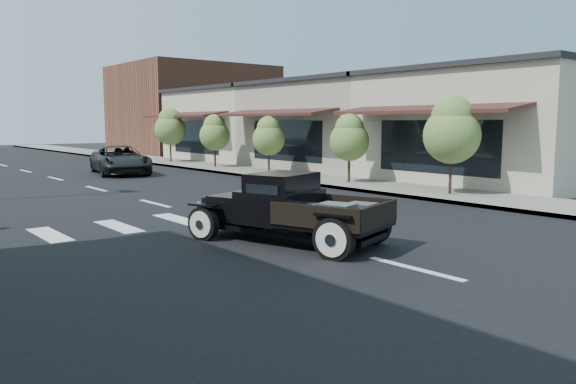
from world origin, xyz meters
TOP-DOWN VIEW (x-y plane):
  - ground at (0.00, 0.00)m, footprint 120.00×120.00m
  - road at (0.00, 15.00)m, footprint 14.00×80.00m
  - road_markings at (0.00, 10.00)m, footprint 12.00×60.00m
  - sidewalk_right at (8.50, 15.00)m, footprint 3.00×80.00m
  - storefront_near at (15.00, 4.00)m, footprint 10.00×9.00m
  - storefront_mid at (15.00, 13.00)m, footprint 10.00×9.00m
  - storefront_far at (15.00, 22.00)m, footprint 10.00×9.00m
  - far_building_right at (15.50, 32.00)m, footprint 11.00×10.00m
  - small_tree_a at (8.30, 2.13)m, footprint 1.88×1.88m
  - small_tree_b at (8.30, 6.87)m, footprint 1.56×1.56m
  - small_tree_c at (8.30, 12.17)m, footprint 1.53×1.53m
  - small_tree_d at (8.30, 16.97)m, footprint 1.62×1.62m
  - small_tree_e at (8.30, 22.08)m, footprint 1.87×1.87m
  - hotrod_pickup at (-0.31, 0.02)m, footprint 3.26×4.74m
  - second_car at (3.16, 17.32)m, footprint 3.26×5.31m

SIDE VIEW (x-z plane):
  - ground at x=0.00m, z-range 0.00..0.00m
  - road_markings at x=0.00m, z-range -0.03..0.03m
  - road at x=0.00m, z-range 0.00..0.02m
  - sidewalk_right at x=8.50m, z-range 0.00..0.15m
  - second_car at x=3.16m, z-range 0.00..1.37m
  - hotrod_pickup at x=-0.31m, z-range 0.00..1.50m
  - small_tree_c at x=8.30m, z-range 0.15..2.71m
  - small_tree_b at x=8.30m, z-range 0.15..2.76m
  - small_tree_d at x=8.30m, z-range 0.15..2.84m
  - small_tree_e at x=8.30m, z-range 0.15..3.27m
  - small_tree_a at x=8.30m, z-range 0.15..3.28m
  - storefront_near at x=15.00m, z-range 0.00..4.50m
  - storefront_mid at x=15.00m, z-range 0.00..4.50m
  - storefront_far at x=15.00m, z-range 0.00..4.50m
  - far_building_right at x=15.50m, z-range 0.00..7.00m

